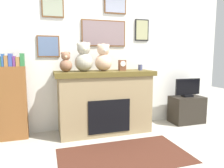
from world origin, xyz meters
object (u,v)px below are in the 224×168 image
Objects in this scene: candle_jar at (140,67)px; tv_stand at (187,109)px; television at (188,88)px; teddy_bear_brown at (103,59)px; fireplace at (105,101)px; teddy_bear_tan at (66,63)px; teddy_bear_cream at (84,58)px; mantel_clock at (122,65)px; bookshelf at (13,100)px.

tv_stand is at bearing 0.76° from candle_jar.
television is 1.82m from teddy_bear_brown.
teddy_bear_tan is (-0.64, -0.02, 0.68)m from fireplace.
tv_stand is at bearing 0.48° from teddy_bear_brown.
teddy_bear_tan is 0.63m from teddy_bear_brown.
teddy_bear_tan is at bearing 179.96° from teddy_bear_cream.
tv_stand is 1.98× the size of teddy_bear_tan.
teddy_bear_tan is (-1.30, -0.00, 0.09)m from candle_jar.
teddy_bear_brown reaches higher than candle_jar.
teddy_bear_tan reaches higher than mantel_clock.
mantel_clock is at bearing -0.06° from teddy_bear_cream.
teddy_bear_cream is (-0.67, 0.00, 0.12)m from mantel_clock.
mantel_clock reaches higher than fireplace.
candle_jar is 1.31m from teddy_bear_tan.
teddy_bear_cream is 0.33m from teddy_bear_brown.
tv_stand is 1.65m from mantel_clock.
teddy_bear_tan reaches higher than fireplace.
candle_jar is 0.31× the size of teddy_bear_tan.
television reaches higher than tv_stand.
tv_stand is at bearing 0.62° from mantel_clock.
teddy_bear_brown is (0.33, 0.00, -0.01)m from teddy_bear_cream.
fireplace is 0.70m from mantel_clock.
tv_stand is 1.39× the size of teddy_bear_brown.
candle_jar reaches higher than television.
television is at bearing 0.43° from teddy_bear_brown.
fireplace is 0.93m from teddy_bear_tan.
television is 1.12m from candle_jar.
candle_jar is 1.03m from teddy_bear_cream.
fireplace is 16.51× the size of candle_jar.
teddy_bear_brown is (1.45, -0.11, 0.63)m from bookshelf.
fireplace is 0.88m from candle_jar.
teddy_bear_cream is at bearing -179.60° from tv_stand.
tv_stand is at bearing 0.40° from teddy_bear_cream.
teddy_bear_brown is at bearing -4.52° from bookshelf.
mantel_clock is 0.40× the size of teddy_bear_brown.
teddy_bear_brown is (-1.72, -0.01, 1.01)m from tv_stand.
bookshelf is 13.48× the size of candle_jar.
tv_stand is (1.70, -0.00, -0.28)m from fireplace.
television is (3.17, -0.10, 0.05)m from bookshelf.
fireplace is 0.74m from teddy_bear_brown.
fireplace is at bearing 41.88° from teddy_bear_brown.
fireplace is 3.64× the size of teddy_bear_brown.
teddy_bear_tan reaches higher than television.
fireplace is 3.09× the size of television.
teddy_bear_tan is (-0.96, 0.00, 0.05)m from mantel_clock.
mantel_clock reaches higher than television.
tv_stand is 1.35m from candle_jar.
teddy_bear_brown reaches higher than television.
tv_stand is 3.47× the size of mantel_clock.
candle_jar is at bearing -3.06° from bookshelf.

